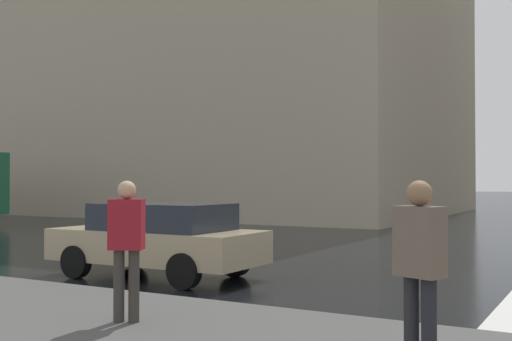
% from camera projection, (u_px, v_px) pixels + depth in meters
% --- Properties ---
extents(haussmann_block_mid, '(19.65, 26.88, 21.75)m').
position_uv_depth(haussmann_block_mid, '(221.00, 40.00, 39.04)').
color(haussmann_block_mid, tan).
rests_on(haussmann_block_mid, ground_plane).
extents(car_champagne, '(1.85, 4.10, 1.41)m').
position_uv_depth(car_champagne, '(158.00, 238.00, 11.86)').
color(car_champagne, tan).
rests_on(car_champagne, ground_plane).
extents(pedestrian_in_red_jacket, '(0.39, 0.47, 1.68)m').
position_uv_depth(pedestrian_in_red_jacket, '(127.00, 239.00, 7.45)').
color(pedestrian_in_red_jacket, maroon).
rests_on(pedestrian_in_red_jacket, sidewalk_pavement).
extents(pedestrian_approaching_kerb, '(0.37, 0.46, 1.68)m').
position_uv_depth(pedestrian_approaching_kerb, '(420.00, 262.00, 5.32)').
color(pedestrian_approaching_kerb, '#6B5B4C').
rests_on(pedestrian_approaching_kerb, sidewalk_pavement).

